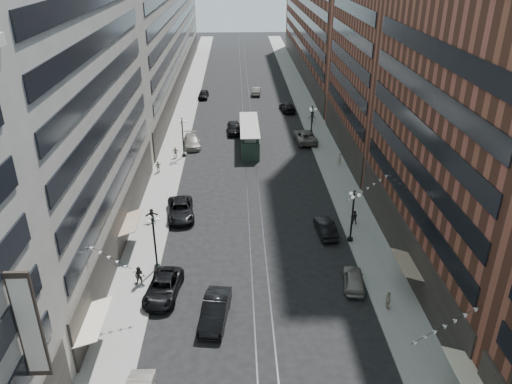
{
  "coord_description": "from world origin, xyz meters",
  "views": [
    {
      "loc": [
        -1.79,
        -9.77,
        26.14
      ],
      "look_at": [
        -0.06,
        33.39,
        5.0
      ],
      "focal_mm": 35.0,
      "sensor_mm": 36.0,
      "label": 1
    }
  ],
  "objects": [
    {
      "name": "ground",
      "position": [
        0.0,
        60.0,
        0.0
      ],
      "size": [
        220.0,
        220.0,
        0.0
      ],
      "primitive_type": "plane",
      "color": "black",
      "rests_on": "ground"
    },
    {
      "name": "sidewalk_west",
      "position": [
        -11.0,
        70.0,
        0.07
      ],
      "size": [
        4.0,
        180.0,
        0.15
      ],
      "primitive_type": "cube",
      "color": "gray",
      "rests_on": "ground"
    },
    {
      "name": "sidewalk_east",
      "position": [
        11.0,
        70.0,
        0.07
      ],
      "size": [
        4.0,
        180.0,
        0.15
      ],
      "primitive_type": "cube",
      "color": "gray",
      "rests_on": "ground"
    },
    {
      "name": "rail_west",
      "position": [
        -0.7,
        70.0,
        0.01
      ],
      "size": [
        0.12,
        180.0,
        0.02
      ],
      "primitive_type": "cube",
      "color": "#2D2D33",
      "rests_on": "ground"
    },
    {
      "name": "rail_east",
      "position": [
        0.7,
        70.0,
        0.01
      ],
      "size": [
        0.12,
        180.0,
        0.02
      ],
      "primitive_type": "cube",
      "color": "#2D2D33",
      "rests_on": "ground"
    },
    {
      "name": "building_west_mid",
      "position": [
        -17.0,
        33.0,
        14.0
      ],
      "size": [
        8.0,
        36.0,
        28.0
      ],
      "primitive_type": "cube",
      "color": "#9F9B8D",
      "rests_on": "ground"
    },
    {
      "name": "building_west_far",
      "position": [
        -17.0,
        96.0,
        13.0
      ],
      "size": [
        8.0,
        90.0,
        26.0
      ],
      "primitive_type": "cube",
      "color": "#9F9B8D",
      "rests_on": "ground"
    },
    {
      "name": "building_east_mid",
      "position": [
        17.0,
        28.0,
        12.0
      ],
      "size": [
        8.0,
        30.0,
        24.0
      ],
      "primitive_type": "cube",
      "color": "brown",
      "rests_on": "ground"
    },
    {
      "name": "building_east_far",
      "position": [
        17.0,
        105.0,
        12.0
      ],
      "size": [
        8.0,
        72.0,
        24.0
      ],
      "primitive_type": "cube",
      "color": "brown",
      "rests_on": "ground"
    },
    {
      "name": "lamppost_sw_far",
      "position": [
        -9.2,
        28.0,
        3.1
      ],
      "size": [
        1.03,
        1.14,
        5.52
      ],
      "color": "black",
      "rests_on": "sidewalk_west"
    },
    {
      "name": "lamppost_sw_mid",
      "position": [
        -9.2,
        55.0,
        3.1
      ],
      "size": [
        1.03,
        1.14,
        5.52
      ],
      "color": "black",
      "rests_on": "sidewalk_west"
    },
    {
      "name": "lamppost_se_far",
      "position": [
        9.2,
        32.0,
        3.1
      ],
      "size": [
        1.03,
        1.14,
        5.52
      ],
      "color": "black",
      "rests_on": "sidewalk_east"
    },
    {
      "name": "lamppost_se_mid",
      "position": [
        9.2,
        60.0,
        3.1
      ],
      "size": [
        1.03,
        1.14,
        5.52
      ],
      "color": "black",
      "rests_on": "sidewalk_east"
    },
    {
      "name": "streetcar",
      "position": [
        0.0,
        58.97,
        1.55
      ],
      "size": [
        2.68,
        12.11,
        3.35
      ],
      "color": "#203227",
      "rests_on": "ground"
    },
    {
      "name": "car_2",
      "position": [
        -8.15,
        24.22,
        0.77
      ],
      "size": [
        3.18,
        5.83,
        1.55
      ],
      "primitive_type": "imported",
      "rotation": [
        0.0,
        0.0,
        -0.11
      ],
      "color": "black",
      "rests_on": "ground"
    },
    {
      "name": "car_4",
      "position": [
        7.95,
        24.82,
        0.72
      ],
      "size": [
        2.25,
        4.43,
        1.45
      ],
      "primitive_type": "imported",
      "rotation": [
        0.0,
        0.0,
        3.01
      ],
      "color": "slate",
      "rests_on": "ground"
    },
    {
      "name": "car_5",
      "position": [
        -3.74,
        20.98,
        0.89
      ],
      "size": [
        2.61,
        5.62,
        1.78
      ],
      "primitive_type": "imported",
      "rotation": [
        0.0,
        0.0,
        -0.14
      ],
      "color": "black",
      "rests_on": "ground"
    },
    {
      "name": "pedestrian_2",
      "position": [
        -10.31,
        25.54,
        1.05
      ],
      "size": [
        0.89,
        0.51,
        1.8
      ],
      "primitive_type": "imported",
      "rotation": [
        0.0,
        0.0,
        -0.04
      ],
      "color": "black",
      "rests_on": "sidewalk_west"
    },
    {
      "name": "pedestrian_4",
      "position": [
        10.02,
        21.62,
        1.0
      ],
      "size": [
        0.46,
        1.0,
        1.71
      ],
      "primitive_type": "imported",
      "rotation": [
        0.0,
        0.0,
        1.57
      ],
      "color": "#BBB39B",
      "rests_on": "sidewalk_east"
    },
    {
      "name": "car_7",
      "position": [
        -8.01,
        37.87,
        0.83
      ],
      "size": [
        3.43,
        6.22,
        1.65
      ],
      "primitive_type": "imported",
      "rotation": [
        0.0,
        0.0,
        0.12
      ],
      "color": "black",
      "rests_on": "ground"
    },
    {
      "name": "car_8",
      "position": [
        -8.4,
        59.15,
        0.8
      ],
      "size": [
        2.94,
        5.73,
        1.59
      ],
      "primitive_type": "imported",
      "rotation": [
        0.0,
        0.0,
        0.13
      ],
      "color": "gray",
      "rests_on": "ground"
    },
    {
      "name": "car_9",
      "position": [
        -8.17,
        85.38,
        0.77
      ],
      "size": [
        2.05,
        4.6,
        1.54
      ],
      "primitive_type": "imported",
      "rotation": [
        0.0,
        0.0,
        -0.05
      ],
      "color": "black",
      "rests_on": "ground"
    },
    {
      "name": "car_10",
      "position": [
        7.02,
        33.53,
        0.75
      ],
      "size": [
        1.92,
        4.67,
        1.51
      ],
      "primitive_type": "imported",
      "rotation": [
        0.0,
        0.0,
        3.21
      ],
      "color": "black",
      "rests_on": "ground"
    },
    {
      "name": "car_11",
      "position": [
        8.4,
        60.45,
        0.88
      ],
      "size": [
        3.18,
        6.43,
        1.75
      ],
      "primitive_type": "imported",
      "rotation": [
        0.0,
        0.0,
        3.18
      ],
      "color": "#67635B",
      "rests_on": "ground"
    },
    {
      "name": "car_12",
      "position": [
        7.26,
        76.23,
        0.78
      ],
      "size": [
        2.8,
        5.62,
        1.57
      ],
      "primitive_type": "imported",
      "rotation": [
        0.0,
        0.0,
        3.26
      ],
      "color": "black",
      "rests_on": "ground"
    },
    {
      "name": "car_13",
      "position": [
        -2.27,
        64.81,
        0.87
      ],
      "size": [
        2.27,
        5.19,
        1.74
      ],
      "primitive_type": "imported",
      "rotation": [
        0.0,
        0.0,
        0.04
      ],
      "color": "black",
      "rests_on": "ground"
    },
    {
      "name": "car_14",
      "position": [
        2.2,
        87.63,
        0.76
      ],
      "size": [
        1.97,
        4.74,
        1.53
      ],
      "primitive_type": "imported",
      "rotation": [
        0.0,
        0.0,
        3.06
      ],
      "color": "#67645C",
      "rests_on": "ground"
    },
    {
      "name": "pedestrian_5",
      "position": [
        -10.91,
        36.61,
        0.9
      ],
      "size": [
        1.45,
        0.65,
        1.51
      ],
      "primitive_type": "imported",
      "rotation": [
        0.0,
        0.0,
        0.18
      ],
      "color": "black",
      "rests_on": "sidewalk_west"
    },
    {
      "name": "pedestrian_6",
      "position": [
        -10.29,
        54.56,
        0.92
      ],
      "size": [
        0.97,
        0.6,
        1.55
      ],
      "primitive_type": "imported",
      "rotation": [
        0.0,
        0.0,
        3.36
      ],
      "color": "#A49C88",
      "rests_on": "sidewalk_west"
    },
    {
      "name": "pedestrian_7",
      "position": [
        10.28,
        35.34,
        0.91
      ],
      "size": [
        0.82,
        0.6,
        1.51
      ],
      "primitive_type": "imported",
      "rotation": [
        0.0,
        0.0,
        2.85
      ],
      "color": "black",
      "rests_on": "sidewalk_east"
    },
    {
      "name": "pedestrian_8",
      "position": [
        11.65,
        51.01,
        1.11
      ],
      "size": [
        0.8,
        0.64,
        1.92
      ],
      "primitive_type": "imported",
      "rotation": [
        0.0,
        0.0,
        3.42
      ],
      "color": "beige",
      "rests_on": "sidewalk_east"
    },
    {
      "name": "pedestrian_9",
      "position": [
        10.65,
        69.02,
        1.1
      ],
      "size": [
        1.28,
        0.66,
        1.89
      ],
      "primitive_type": "imported",
      "rotation": [
        0.0,
        0.0,
        -0.13
      ],
      "color": "black",
      "rests_on": "sidewalk_east"
    },
    {
      "name": "pedestrian_extra_0",
      "position": [
        -12.0,
        49.65,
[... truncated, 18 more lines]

